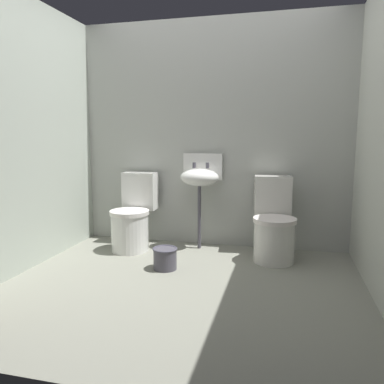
# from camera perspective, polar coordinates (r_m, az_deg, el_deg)

# --- Properties ---
(ground_plane) EXTENTS (3.24, 2.69, 0.08)m
(ground_plane) POSITION_cam_1_polar(r_m,az_deg,el_deg) (3.14, -1.30, -14.23)
(ground_plane) COLOR gray
(wall_back) EXTENTS (3.24, 0.10, 2.37)m
(wall_back) POSITION_cam_1_polar(r_m,az_deg,el_deg) (4.07, 3.14, 8.64)
(wall_back) COLOR #AEB1AA
(wall_back) RESTS_ON ground
(wall_left) EXTENTS (0.10, 2.49, 2.37)m
(wall_left) POSITION_cam_1_polar(r_m,az_deg,el_deg) (3.66, -23.93, 7.94)
(wall_left) COLOR #AEB8AA
(wall_left) RESTS_ON ground
(toilet_left) EXTENTS (0.40, 0.59, 0.78)m
(toilet_left) POSITION_cam_1_polar(r_m,az_deg,el_deg) (4.00, -8.89, -3.92)
(toilet_left) COLOR white
(toilet_left) RESTS_ON ground
(toilet_right) EXTENTS (0.45, 0.63, 0.78)m
(toilet_right) POSITION_cam_1_polar(r_m,az_deg,el_deg) (3.69, 12.23, -5.05)
(toilet_right) COLOR white
(toilet_right) RESTS_ON ground
(sink) EXTENTS (0.42, 0.35, 0.99)m
(sink) POSITION_cam_1_polar(r_m,az_deg,el_deg) (3.90, 1.22, 2.32)
(sink) COLOR #4B4854
(sink) RESTS_ON ground
(bucket) EXTENTS (0.22, 0.22, 0.19)m
(bucket) POSITION_cam_1_polar(r_m,az_deg,el_deg) (3.40, -4.09, -9.90)
(bucket) COLOR #4B4854
(bucket) RESTS_ON ground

